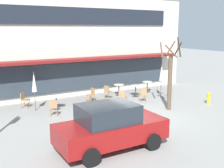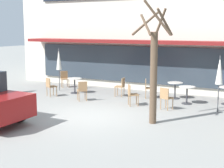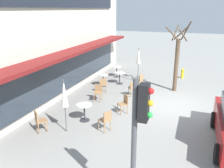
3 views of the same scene
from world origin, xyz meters
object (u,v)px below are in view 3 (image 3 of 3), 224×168
Objects in this scene: cafe_chair_2 at (106,119)px; cafe_chair_4 at (103,84)px; cafe_table_mid_patio at (120,76)px; cafe_chair_3 at (124,103)px; cafe_table_streetside at (84,110)px; cafe_chair_5 at (133,87)px; patio_umbrella_green_folded at (139,56)px; cafe_table_near_wall at (103,78)px; traffic_light_pole at (139,129)px; fire_hydrant at (182,73)px; cafe_table_by_tree at (117,70)px; cafe_chair_0 at (140,80)px; patio_umbrella_cream_folded at (64,93)px; cafe_chair_6 at (98,91)px; street_tree at (177,60)px; cafe_chair_1 at (39,120)px.

cafe_chair_2 and cafe_chair_4 have the same top height.
cafe_table_mid_patio is 4.58m from cafe_chair_3.
cafe_chair_5 is (3.69, -1.22, 0.01)m from cafe_table_streetside.
patio_umbrella_green_folded is 2.47× the size of cafe_chair_2.
cafe_chair_4 reaches higher than cafe_table_near_wall.
cafe_table_streetside is at bearing 134.17° from cafe_chair_3.
traffic_light_pole reaches higher than cafe_chair_4.
cafe_table_streetside is at bearing 156.93° from fire_hydrant.
fire_hydrant is (1.25, -4.50, -0.16)m from cafe_table_by_tree.
cafe_chair_0 is (-1.98, -2.16, 0.01)m from cafe_table_by_tree.
traffic_light_pole reaches higher than cafe_table_mid_patio.
patio_umbrella_cream_folded is 2.47× the size of cafe_chair_0.
patio_umbrella_cream_folded is 4.96m from cafe_chair_4.
cafe_chair_3 is (2.49, -1.65, -1.10)m from patio_umbrella_cream_folded.
cafe_table_near_wall is 2.53m from cafe_chair_6.
cafe_chair_4 is 1.80m from cafe_chair_5.
cafe_chair_2 is 6.55m from street_tree.
cafe_table_by_tree is 12.22m from traffic_light_pole.
patio_umbrella_green_folded is at bearing -92.25° from cafe_table_by_tree.
street_tree reaches higher than patio_umbrella_green_folded.
fire_hydrant is at bearing -74.50° from cafe_table_by_tree.
cafe_table_by_tree is 0.19× the size of street_tree.
patio_umbrella_green_folded is 2.47× the size of cafe_chair_5.
cafe_chair_3 and cafe_chair_4 have the same top height.
fire_hydrant is at bearing -52.35° from cafe_table_near_wall.
traffic_light_pole is (-8.97, -4.41, 1.78)m from cafe_table_near_wall.
cafe_chair_5 is at bearing 15.31° from traffic_light_pole.
cafe_table_mid_patio is 3.24m from cafe_chair_6.
cafe_chair_5 is at bearing 179.03° from cafe_chair_0.
patio_umbrella_green_folded is at bearing 7.10° from cafe_chair_3.
cafe_chair_6 is at bearing 129.58° from street_tree.
cafe_chair_6 is at bearing -170.31° from cafe_chair_4.
cafe_chair_2 is 1.00× the size of cafe_chair_5.
cafe_table_near_wall is at bearing 63.03° from cafe_chair_5.
traffic_light_pole is (-9.32, -2.11, 1.77)m from cafe_chair_0.
cafe_table_near_wall is at bearing 142.69° from patio_umbrella_green_folded.
cafe_chair_4 is (-1.95, 0.38, 0.01)m from cafe_table_mid_patio.
cafe_table_near_wall is at bearing 176.61° from cafe_table_by_tree.
cafe_table_by_tree is 0.85× the size of cafe_chair_2.
cafe_table_streetside is at bearing -39.43° from cafe_chair_1.
cafe_table_near_wall is at bearing 7.56° from patio_umbrella_cream_folded.
cafe_table_streetside is 3.89m from cafe_chair_5.
traffic_light_pole reaches higher than cafe_chair_1.
cafe_table_streetside is at bearing -167.75° from cafe_table_near_wall.
fire_hydrant is at bearing -65.76° from patio_umbrella_green_folded.
traffic_light_pole is (-11.24, -2.68, 0.67)m from patio_umbrella_green_folded.
patio_umbrella_green_folded is at bearing -37.31° from cafe_table_near_wall.
street_tree reaches higher than cafe_chair_6.
street_tree reaches higher than traffic_light_pole.
street_tree is at bearing -111.85° from cafe_table_by_tree.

